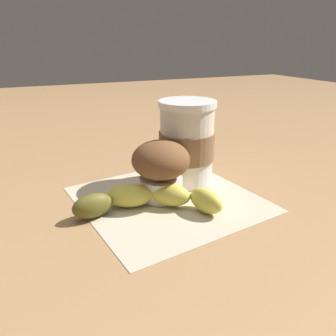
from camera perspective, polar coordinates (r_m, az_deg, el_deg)
ground_plane at (r=0.51m, az=0.00°, el=-5.47°), size 3.00×3.00×0.00m
paper_napkin at (r=0.51m, az=0.00°, el=-5.39°), size 0.29×0.29×0.00m
coffee_cup at (r=0.55m, az=3.26°, el=4.39°), size 0.09×0.09×0.14m
muffin at (r=0.49m, az=-1.25°, el=0.25°), size 0.09×0.09×0.09m
banana at (r=0.47m, az=-3.23°, el=-5.27°), size 0.12×0.20×0.03m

